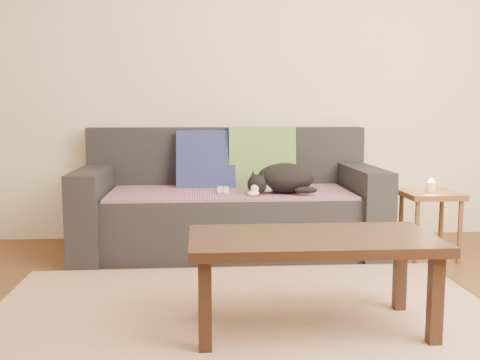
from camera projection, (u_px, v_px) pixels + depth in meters
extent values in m
plane|color=brown|center=(249.00, 335.00, 2.51)|extent=(4.50, 4.50, 0.00)
cube|color=beige|center=(226.00, 71.00, 4.33)|extent=(4.50, 0.04, 2.60)
cube|color=#232328|center=(230.00, 222.00, 3.97)|extent=(1.70, 0.78, 0.42)
cube|color=#232328|center=(227.00, 157.00, 4.31)|extent=(2.10, 0.18, 0.45)
cube|color=#232328|center=(93.00, 212.00, 3.89)|extent=(0.20, 0.90, 0.60)
cube|color=#232328|center=(362.00, 208.00, 4.03)|extent=(0.20, 0.90, 0.60)
cube|color=#4B2A50|center=(230.00, 192.00, 3.92)|extent=(1.66, 0.74, 0.02)
cube|color=#112549|center=(206.00, 161.00, 4.15)|extent=(0.43, 0.23, 0.45)
cube|color=#0E5B4E|center=(262.00, 160.00, 4.18)|extent=(0.49, 0.18, 0.50)
ellipsoid|color=black|center=(285.00, 178.00, 3.81)|extent=(0.46, 0.39, 0.20)
sphere|color=black|center=(257.00, 184.00, 3.73)|extent=(0.17, 0.17, 0.13)
sphere|color=white|center=(255.00, 189.00, 3.68)|extent=(0.07, 0.07, 0.06)
ellipsoid|color=black|center=(306.00, 190.00, 3.69)|extent=(0.16, 0.09, 0.05)
cube|color=white|center=(220.00, 190.00, 3.87)|extent=(0.04, 0.15, 0.03)
cube|color=white|center=(226.00, 190.00, 3.86)|extent=(0.04, 0.15, 0.03)
cube|color=brown|center=(431.00, 195.00, 3.77)|extent=(0.36, 0.36, 0.04)
cylinder|color=brown|center=(417.00, 233.00, 3.65)|extent=(0.03, 0.03, 0.42)
cylinder|color=brown|center=(460.00, 232.00, 3.67)|extent=(0.03, 0.03, 0.42)
cylinder|color=brown|center=(401.00, 224.00, 3.93)|extent=(0.03, 0.03, 0.42)
cylinder|color=brown|center=(441.00, 223.00, 3.95)|extent=(0.03, 0.03, 0.42)
cylinder|color=beige|center=(431.00, 187.00, 3.77)|extent=(0.06, 0.06, 0.07)
sphere|color=#FFBF59|center=(431.00, 180.00, 3.76)|extent=(0.02, 0.02, 0.02)
cube|color=tan|center=(246.00, 321.00, 2.66)|extent=(2.50, 1.80, 0.01)
cube|color=black|center=(313.00, 240.00, 2.51)|extent=(1.10, 0.55, 0.04)
cube|color=black|center=(205.00, 307.00, 2.30)|extent=(0.06, 0.06, 0.40)
cube|color=black|center=(435.00, 301.00, 2.37)|extent=(0.06, 0.06, 0.40)
cube|color=black|center=(204.00, 277.00, 2.71)|extent=(0.06, 0.06, 0.40)
cube|color=black|center=(400.00, 272.00, 2.78)|extent=(0.06, 0.06, 0.40)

